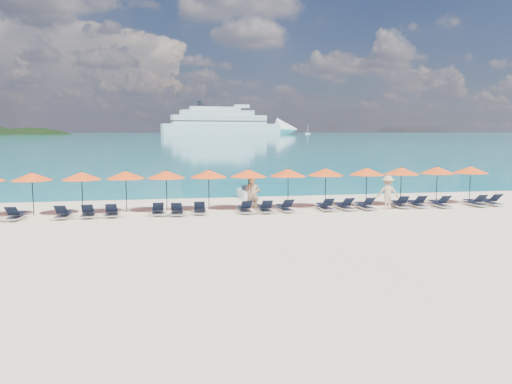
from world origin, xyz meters
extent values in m
plane|color=beige|center=(0.00, 0.00, 0.00)|extent=(1400.00, 1400.00, 0.00)
cube|color=#1FA9B2|center=(0.00, 660.00, 0.01)|extent=(1600.00, 1300.00, 0.01)
ellipsoid|color=black|center=(-150.00, 560.00, -35.00)|extent=(162.00, 126.00, 85.50)
cube|color=silver|center=(54.93, 511.87, 5.71)|extent=(127.36, 37.75, 11.41)
cone|color=silver|center=(129.71, 520.93, 5.71)|extent=(27.94, 27.94, 25.11)
cube|color=silver|center=(52.67, 511.60, 15.98)|extent=(102.03, 31.33, 9.13)
cube|color=silver|center=(50.40, 511.32, 22.82)|extent=(79.32, 26.35, 5.71)
cube|color=silver|center=(48.14, 511.05, 27.39)|extent=(53.99, 19.93, 3.99)
cube|color=black|center=(52.67, 511.60, 14.26)|extent=(103.30, 31.71, 1.03)
cube|color=black|center=(52.67, 511.60, 18.26)|extent=(100.76, 30.96, 1.03)
cylinder|color=black|center=(32.50, 509.16, 31.95)|extent=(5.02, 5.02, 6.28)
cube|color=silver|center=(119.84, 549.63, 0.75)|extent=(5.59, 1.86, 1.49)
cylinder|color=silver|center=(119.84, 549.63, 5.59)|extent=(0.34, 0.34, 9.32)
cube|color=silver|center=(163.81, 557.18, 0.82)|extent=(6.14, 2.05, 1.64)
cylinder|color=silver|center=(163.81, 557.18, 6.14)|extent=(0.37, 0.37, 10.23)
cube|color=silver|center=(0.56, 9.73, 0.27)|extent=(0.97, 2.20, 0.49)
cube|color=black|center=(0.57, 9.55, 0.63)|extent=(0.51, 0.93, 0.31)
cylinder|color=black|center=(0.52, 10.27, 0.76)|extent=(0.50, 0.09, 0.05)
imported|color=#D7AE84|center=(0.11, 4.39, 0.90)|extent=(0.66, 0.44, 1.80)
imported|color=#D7AE84|center=(0.15, 4.89, 0.93)|extent=(0.97, 0.65, 1.86)
imported|color=#D7AE84|center=(7.57, 3.55, 0.94)|extent=(1.32, 0.85, 1.89)
cylinder|color=black|center=(-11.40, 4.97, 1.10)|extent=(0.05, 0.05, 2.20)
cone|color=#F54D16|center=(-11.40, 4.97, 2.02)|extent=(2.10, 2.10, 0.42)
sphere|color=black|center=(-11.40, 4.97, 2.24)|extent=(0.08, 0.08, 0.08)
cylinder|color=black|center=(-8.95, 4.93, 1.10)|extent=(0.05, 0.05, 2.20)
cone|color=#F54D16|center=(-8.95, 4.93, 2.02)|extent=(2.10, 2.10, 0.42)
sphere|color=black|center=(-8.95, 4.93, 2.24)|extent=(0.08, 0.08, 0.08)
cylinder|color=black|center=(-6.71, 5.10, 1.10)|extent=(0.05, 0.05, 2.20)
cone|color=#F54D16|center=(-6.71, 5.10, 2.02)|extent=(2.10, 2.10, 0.42)
sphere|color=black|center=(-6.71, 5.10, 2.24)|extent=(0.08, 0.08, 0.08)
cylinder|color=black|center=(-4.57, 5.04, 1.10)|extent=(0.05, 0.05, 2.20)
cone|color=#F54D16|center=(-4.57, 5.04, 2.02)|extent=(2.10, 2.10, 0.42)
sphere|color=black|center=(-4.57, 5.04, 2.24)|extent=(0.08, 0.08, 0.08)
cylinder|color=black|center=(-2.28, 5.03, 1.10)|extent=(0.05, 0.05, 2.20)
cone|color=#F54D16|center=(-2.28, 5.03, 2.02)|extent=(2.10, 2.10, 0.42)
sphere|color=black|center=(-2.28, 5.03, 2.24)|extent=(0.08, 0.08, 0.08)
cylinder|color=black|center=(-0.05, 5.01, 1.10)|extent=(0.05, 0.05, 2.20)
cone|color=#F54D16|center=(-0.05, 5.01, 2.02)|extent=(2.10, 2.10, 0.42)
sphere|color=black|center=(-0.05, 5.01, 2.24)|extent=(0.08, 0.08, 0.08)
cylinder|color=black|center=(2.19, 4.93, 1.10)|extent=(0.05, 0.05, 2.20)
cone|color=#F54D16|center=(2.19, 4.93, 2.02)|extent=(2.10, 2.10, 0.42)
sphere|color=black|center=(2.19, 4.93, 2.24)|extent=(0.08, 0.08, 0.08)
cylinder|color=black|center=(4.43, 5.00, 1.10)|extent=(0.05, 0.05, 2.20)
cone|color=#F54D16|center=(4.43, 5.00, 2.02)|extent=(2.10, 2.10, 0.42)
sphere|color=black|center=(4.43, 5.00, 2.24)|extent=(0.08, 0.08, 0.08)
cylinder|color=black|center=(6.90, 4.95, 1.10)|extent=(0.05, 0.05, 2.20)
cone|color=#F54D16|center=(6.90, 4.95, 2.02)|extent=(2.10, 2.10, 0.42)
sphere|color=black|center=(6.90, 4.95, 2.24)|extent=(0.08, 0.08, 0.08)
cylinder|color=black|center=(9.08, 4.99, 1.10)|extent=(0.05, 0.05, 2.20)
cone|color=#F54D16|center=(9.08, 4.99, 2.02)|extent=(2.10, 2.10, 0.42)
sphere|color=black|center=(9.08, 4.99, 2.24)|extent=(0.08, 0.08, 0.08)
cylinder|color=black|center=(11.42, 5.05, 1.10)|extent=(0.05, 0.05, 2.20)
cone|color=#F54D16|center=(11.42, 5.05, 2.02)|extent=(2.10, 2.10, 0.42)
sphere|color=black|center=(11.42, 5.05, 2.24)|extent=(0.08, 0.08, 0.08)
cylinder|color=black|center=(13.58, 4.98, 1.10)|extent=(0.05, 0.05, 2.20)
cone|color=#F54D16|center=(13.58, 4.98, 2.02)|extent=(2.10, 2.10, 0.42)
sphere|color=black|center=(13.58, 4.98, 2.24)|extent=(0.08, 0.08, 0.08)
cube|color=silver|center=(-11.92, 3.69, 0.14)|extent=(0.70, 1.73, 0.06)
cube|color=black|center=(-11.90, 3.94, 0.30)|extent=(0.60, 1.13, 0.04)
cube|color=black|center=(-11.94, 3.14, 0.55)|extent=(0.58, 0.56, 0.43)
cube|color=silver|center=(-9.68, 3.72, 0.14)|extent=(0.70, 1.73, 0.06)
cube|color=black|center=(-9.67, 3.97, 0.30)|extent=(0.60, 1.12, 0.04)
cube|color=black|center=(-9.71, 3.17, 0.55)|extent=(0.57, 0.56, 0.43)
cube|color=silver|center=(-8.51, 3.80, 0.14)|extent=(0.75, 1.74, 0.06)
cube|color=black|center=(-8.53, 4.04, 0.30)|extent=(0.63, 1.14, 0.04)
cube|color=black|center=(-8.47, 3.25, 0.55)|extent=(0.59, 0.58, 0.43)
cube|color=silver|center=(-7.36, 3.83, 0.14)|extent=(0.72, 1.73, 0.06)
cube|color=black|center=(-7.38, 4.07, 0.30)|extent=(0.61, 1.13, 0.04)
cube|color=black|center=(-7.33, 3.28, 0.55)|extent=(0.58, 0.57, 0.43)
cube|color=silver|center=(-5.04, 3.90, 0.14)|extent=(0.72, 1.73, 0.06)
cube|color=black|center=(-5.06, 4.15, 0.30)|extent=(0.61, 1.13, 0.04)
cube|color=black|center=(-5.01, 3.35, 0.55)|extent=(0.58, 0.57, 0.43)
cube|color=silver|center=(-4.06, 3.65, 0.14)|extent=(0.75, 1.74, 0.06)
cube|color=black|center=(-4.04, 3.90, 0.30)|extent=(0.63, 1.14, 0.04)
cube|color=black|center=(-4.10, 3.10, 0.55)|extent=(0.59, 0.58, 0.43)
cube|color=silver|center=(-2.87, 3.86, 0.14)|extent=(0.76, 1.75, 0.06)
cube|color=black|center=(-2.85, 4.11, 0.30)|extent=(0.64, 1.14, 0.04)
cube|color=black|center=(-2.92, 3.32, 0.55)|extent=(0.59, 0.58, 0.43)
cube|color=silver|center=(-0.49, 3.68, 0.14)|extent=(0.67, 1.72, 0.06)
cube|color=black|center=(-0.50, 3.93, 0.30)|extent=(0.58, 1.12, 0.04)
cube|color=black|center=(-0.48, 3.13, 0.55)|extent=(0.57, 0.55, 0.43)
cube|color=silver|center=(0.61, 3.64, 0.14)|extent=(0.63, 1.70, 0.06)
cube|color=black|center=(0.61, 3.89, 0.30)|extent=(0.56, 1.10, 0.04)
cube|color=black|center=(0.60, 3.09, 0.55)|extent=(0.55, 0.54, 0.43)
cube|color=silver|center=(1.72, 3.75, 0.14)|extent=(0.76, 1.75, 0.06)
cube|color=black|center=(1.70, 4.00, 0.30)|extent=(0.64, 1.14, 0.04)
cube|color=black|center=(1.77, 3.20, 0.55)|extent=(0.59, 0.58, 0.43)
cube|color=silver|center=(4.00, 3.77, 0.14)|extent=(0.66, 1.71, 0.06)
cube|color=black|center=(3.99, 4.02, 0.30)|extent=(0.58, 1.11, 0.04)
cube|color=black|center=(4.01, 3.22, 0.55)|extent=(0.56, 0.55, 0.43)
cube|color=silver|center=(5.11, 3.79, 0.14)|extent=(0.73, 1.74, 0.06)
cube|color=black|center=(5.09, 4.04, 0.30)|extent=(0.62, 1.13, 0.04)
cube|color=black|center=(5.14, 3.24, 0.55)|extent=(0.58, 0.57, 0.43)
cube|color=silver|center=(6.27, 3.71, 0.14)|extent=(0.79, 1.75, 0.06)
cube|color=black|center=(6.25, 3.96, 0.30)|extent=(0.66, 1.15, 0.04)
cube|color=black|center=(6.33, 3.16, 0.55)|extent=(0.60, 0.59, 0.43)
cube|color=silver|center=(8.52, 3.99, 0.14)|extent=(0.78, 1.75, 0.06)
cube|color=black|center=(8.54, 4.24, 0.30)|extent=(0.65, 1.15, 0.04)
cube|color=black|center=(8.46, 3.44, 0.55)|extent=(0.60, 0.59, 0.43)
cube|color=silver|center=(9.54, 3.90, 0.14)|extent=(0.77, 1.75, 0.06)
cube|color=black|center=(9.56, 4.15, 0.30)|extent=(0.64, 1.14, 0.04)
cube|color=black|center=(9.49, 3.36, 0.55)|extent=(0.60, 0.58, 0.43)
cube|color=silver|center=(10.83, 3.67, 0.14)|extent=(0.65, 1.71, 0.06)
cube|color=black|center=(10.84, 3.92, 0.30)|extent=(0.57, 1.11, 0.04)
cube|color=black|center=(10.82, 3.12, 0.55)|extent=(0.56, 0.55, 0.43)
cube|color=silver|center=(13.11, 3.71, 0.14)|extent=(0.66, 1.71, 0.06)
cube|color=black|center=(13.11, 3.96, 0.30)|extent=(0.57, 1.11, 0.04)
cube|color=black|center=(13.09, 3.16, 0.55)|extent=(0.56, 0.55, 0.43)
cube|color=silver|center=(14.20, 3.86, 0.14)|extent=(0.70, 1.73, 0.06)
cube|color=black|center=(14.21, 4.11, 0.30)|extent=(0.60, 1.12, 0.04)
cube|color=black|center=(14.17, 3.31, 0.55)|extent=(0.57, 0.56, 0.43)
camera|label=1|loc=(-4.60, -22.29, 4.37)|focal=35.00mm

